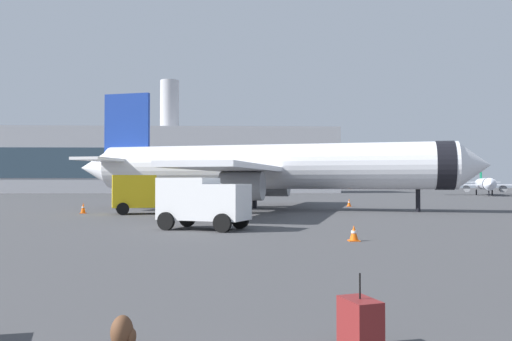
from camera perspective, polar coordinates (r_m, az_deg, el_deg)
The scene contains 11 objects.
airplane_at_gate at distance 43.07m, azimuth 1.35°, elevation 0.38°, with size 35.22×32.10×10.50m.
airplane_taxiing at distance 99.99m, azimuth 24.42°, elevation -1.40°, with size 17.41×19.00×5.79m.
service_truck at distance 38.78m, azimuth -12.50°, elevation -2.43°, with size 5.21×3.54×2.90m.
cargo_van at distance 25.52m, azimuth -6.06°, elevation -3.40°, with size 4.83×3.73×2.60m.
safety_cone_near at distance 20.86m, azimuth 11.00°, elevation -6.97°, with size 0.44×0.44×0.64m.
safety_cone_mid at distance 40.54m, azimuth -18.94°, elevation -4.03°, with size 0.44×0.44×0.83m.
safety_cone_far at distance 49.98m, azimuth 10.48°, elevation -3.59°, with size 0.44×0.44×0.75m.
safety_cone_outer at distance 44.57m, azimuth -8.76°, elevation -3.83°, with size 0.44×0.44×0.83m.
rolling_suitcase at distance 7.54m, azimuth 11.68°, elevation -16.61°, with size 0.57×0.73×1.10m.
traveller_backpack at distance 7.79m, azimuth -14.79°, elevation -17.30°, with size 0.36×0.40×0.48m.
terminal_building at distance 119.98m, azimuth -9.69°, elevation 1.04°, with size 75.94×23.87×26.28m.
Camera 1 is at (0.28, -3.06, 2.38)m, focal length 35.41 mm.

